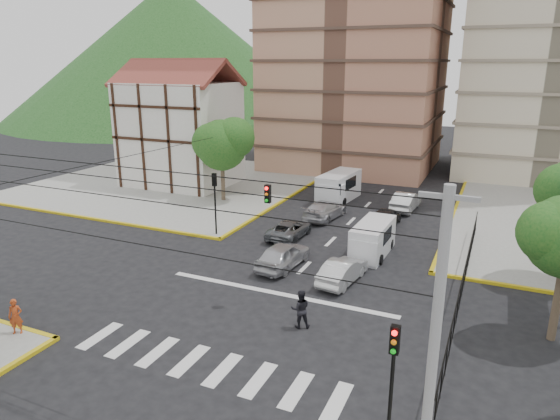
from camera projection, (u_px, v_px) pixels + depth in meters
The scene contains 22 objects.
ground at pixel (269, 303), 25.59m from camera, with size 160.00×160.00×0.00m, color black.
sidewalk_nw at pixel (175, 182), 50.89m from camera, with size 26.00×26.00×0.15m, color gray.
crosswalk_stripes at pixel (206, 365), 20.34m from camera, with size 12.00×2.40×0.01m, color silver.
stop_line at pixel (278, 293), 26.64m from camera, with size 13.00×0.40×0.01m, color silver.
tudor_building at pixel (181, 132), 49.02m from camera, with size 10.80×8.05×12.23m.
distant_hill at pixel (174, 51), 104.34m from camera, with size 70.00×70.00×28.00m, color #184517.
park_fence at pixel (461, 299), 26.02m from camera, with size 0.10×22.50×1.66m, color black, non-canonical shape.
tree_tudor at pixel (223, 143), 42.77m from camera, with size 5.39×4.40×7.43m.
traffic_light_se at pixel (393, 369), 14.83m from camera, with size 0.28×0.22×4.40m.
traffic_light_nw at pixel (215, 194), 34.58m from camera, with size 0.28×0.22×4.40m.
traffic_light_hanging at pixel (248, 202), 22.13m from camera, with size 18.00×9.12×0.92m.
utility_pole_se at pixel (434, 350), 12.84m from camera, with size 1.40×0.28×9.00m.
van_right_lane at pixel (372, 240), 31.58m from camera, with size 1.99×4.74×2.11m.
van_left_lane at pixel (338, 188), 44.00m from camera, with size 2.70×5.71×2.49m.
car_silver_front_left at pixel (283, 255), 29.88m from camera, with size 1.82×4.52×1.54m, color #B4B4B9.
car_white_front_right at pixel (343, 271), 27.83m from camera, with size 1.44×4.14×1.36m, color silver.
car_grey_mid_left at pixel (289, 229), 34.95m from camera, with size 2.06×4.46×1.24m, color slate.
car_silver_rear_left at pixel (325, 210), 39.16m from camera, with size 2.01×4.95×1.44m, color #B5B5BA.
car_darkgrey_mid_right at pixel (386, 217), 37.33m from camera, with size 1.71×4.26×1.45m, color #232325.
car_white_rear_right at pixel (406, 201), 41.46m from camera, with size 1.63×4.68×1.54m, color silver.
pedestrian_sw_corner at pixel (16, 316), 22.25m from camera, with size 0.60×0.39×1.65m, color #AF421A.
pedestrian_crosswalk at pixel (300, 309), 23.02m from camera, with size 0.90×0.70×1.86m, color black.
Camera 1 is at (9.98, -20.91, 11.89)m, focal length 32.00 mm.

